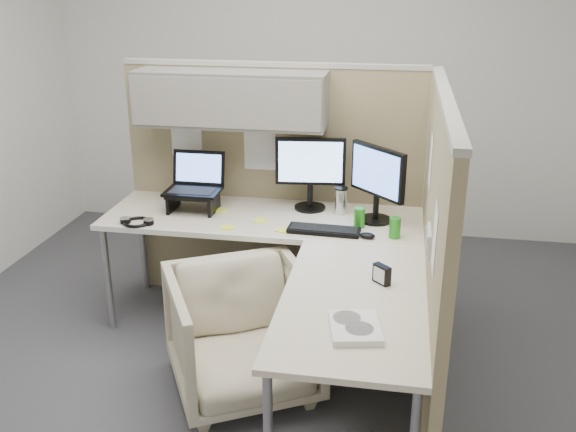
% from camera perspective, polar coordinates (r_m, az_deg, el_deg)
% --- Properties ---
extents(ground, '(4.50, 4.50, 0.00)m').
position_cam_1_polar(ground, '(3.85, -2.18, -13.14)').
color(ground, '#3E3E44').
rests_on(ground, ground).
extents(partition_back, '(2.00, 0.36, 1.63)m').
position_cam_1_polar(partition_back, '(4.19, -2.88, 6.20)').
color(partition_back, '#968862').
rests_on(partition_back, ground).
extents(partition_right, '(0.07, 2.03, 1.63)m').
position_cam_1_polar(partition_right, '(3.34, 12.69, -3.26)').
color(partition_right, '#968862').
rests_on(partition_right, ground).
extents(desk, '(2.00, 1.98, 0.73)m').
position_cam_1_polar(desk, '(3.61, 0.04, -3.13)').
color(desk, beige).
rests_on(desk, ground).
extents(office_chair, '(0.97, 0.95, 0.75)m').
position_cam_1_polar(office_chair, '(3.47, -4.04, -9.96)').
color(office_chair, beige).
rests_on(office_chair, ground).
extents(monitor_left, '(0.44, 0.20, 0.47)m').
position_cam_1_polar(monitor_left, '(4.05, 2.01, 4.32)').
color(monitor_left, black).
rests_on(monitor_left, desk).
extents(monitor_right, '(0.33, 0.34, 0.47)m').
position_cam_1_polar(monitor_right, '(3.87, 7.94, 3.37)').
color(monitor_right, black).
rests_on(monitor_right, desk).
extents(laptop_station, '(0.34, 0.29, 0.36)m').
position_cam_1_polar(laptop_station, '(4.12, -8.32, 2.41)').
color(laptop_station, black).
rests_on(laptop_station, desk).
extents(keyboard, '(0.43, 0.16, 0.02)m').
position_cam_1_polar(keyboard, '(3.75, 3.20, -1.27)').
color(keyboard, black).
rests_on(keyboard, desk).
extents(mouse, '(0.10, 0.08, 0.03)m').
position_cam_1_polar(mouse, '(3.69, 7.06, -1.73)').
color(mouse, black).
rests_on(mouse, desk).
extents(travel_mug, '(0.08, 0.08, 0.17)m').
position_cam_1_polar(travel_mug, '(4.03, 4.74, 1.39)').
color(travel_mug, silver).
rests_on(travel_mug, desk).
extents(soda_can_green, '(0.07, 0.07, 0.12)m').
position_cam_1_polar(soda_can_green, '(3.71, 9.48, -1.04)').
color(soda_can_green, '#268C1E').
rests_on(soda_can_green, desk).
extents(soda_can_silver, '(0.07, 0.07, 0.12)m').
position_cam_1_polar(soda_can_silver, '(3.83, 6.36, -0.13)').
color(soda_can_silver, '#268C1E').
rests_on(soda_can_silver, desk).
extents(sticky_note_d, '(0.09, 0.09, 0.01)m').
position_cam_1_polar(sticky_note_d, '(3.92, -2.50, -0.39)').
color(sticky_note_d, '#E7F23F').
rests_on(sticky_note_d, desk).
extents(sticky_note_b, '(0.09, 0.09, 0.01)m').
position_cam_1_polar(sticky_note_b, '(3.77, -0.45, -1.26)').
color(sticky_note_b, '#E7F23F').
rests_on(sticky_note_b, desk).
extents(sticky_note_c, '(0.11, 0.11, 0.01)m').
position_cam_1_polar(sticky_note_c, '(4.11, -6.05, 0.52)').
color(sticky_note_c, '#E7F23F').
rests_on(sticky_note_c, desk).
extents(sticky_note_a, '(0.10, 0.10, 0.01)m').
position_cam_1_polar(sticky_note_a, '(3.83, -5.41, -0.99)').
color(sticky_note_a, '#E7F23F').
rests_on(sticky_note_a, desk).
extents(headphones, '(0.21, 0.17, 0.03)m').
position_cam_1_polar(headphones, '(3.98, -13.28, -0.50)').
color(headphones, black).
rests_on(headphones, desk).
extents(paper_stack, '(0.26, 0.30, 0.03)m').
position_cam_1_polar(paper_stack, '(2.76, 5.97, -9.83)').
color(paper_stack, white).
rests_on(paper_stack, desk).
extents(desk_clock, '(0.09, 0.09, 0.10)m').
position_cam_1_polar(desk_clock, '(3.16, 8.32, -5.16)').
color(desk_clock, black).
rests_on(desk_clock, desk).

